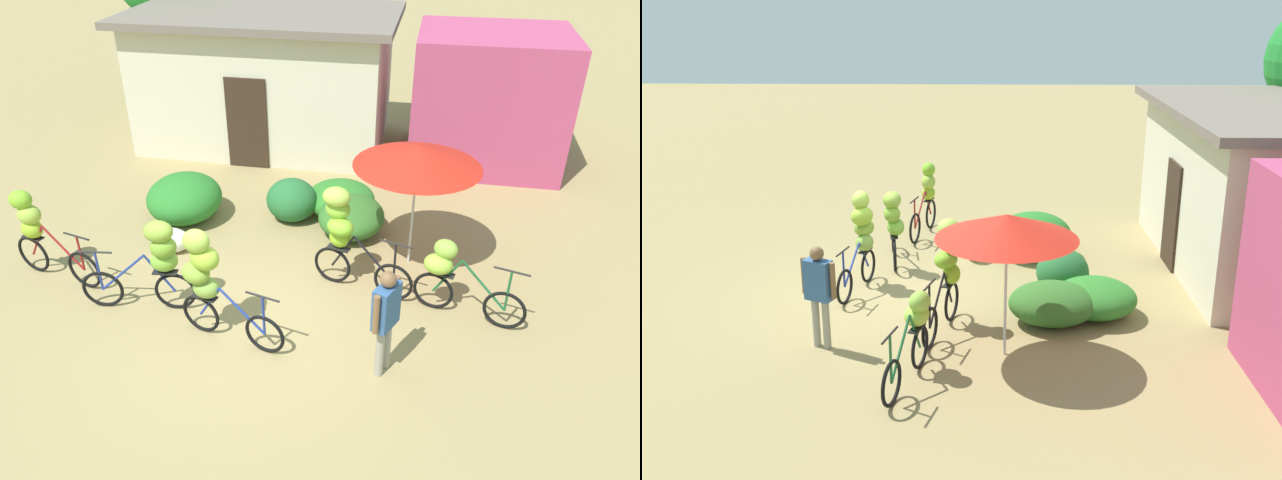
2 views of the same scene
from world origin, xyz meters
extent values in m
plane|color=#998454|center=(0.00, 0.00, 0.00)|extent=(60.00, 60.00, 0.00)
cube|color=beige|center=(-1.50, 7.02, 1.44)|extent=(5.58, 3.26, 2.88)
cube|color=#72665B|center=(-1.50, 7.02, 2.96)|extent=(6.08, 3.76, 0.16)
cube|color=#332319|center=(-1.50, 5.37, 1.00)|extent=(0.90, 0.06, 2.00)
ellipsoid|color=#287628|center=(-1.98, 2.84, 0.43)|extent=(1.39, 1.48, 0.87)
ellipsoid|color=#256632|center=(0.00, 3.20, 0.41)|extent=(0.95, 0.91, 0.81)
ellipsoid|color=#2D7828|center=(0.85, 3.64, 0.30)|extent=(1.32, 1.35, 0.59)
ellipsoid|color=#326B27|center=(1.17, 2.93, 0.33)|extent=(1.20, 1.39, 0.65)
cylinder|color=beige|center=(2.27, 2.14, 1.02)|extent=(0.04, 0.04, 2.04)
cone|color=red|center=(2.27, 2.14, 1.94)|extent=(2.00, 2.00, 0.35)
torus|color=black|center=(-2.67, 0.44, 0.32)|extent=(0.64, 0.20, 0.64)
torus|color=black|center=(-3.73, 0.70, 0.32)|extent=(0.64, 0.20, 0.64)
cylinder|color=maroon|center=(-3.54, 0.65, 0.63)|extent=(0.41, 0.13, 0.64)
cylinder|color=maroon|center=(-3.02, 0.52, 0.63)|extent=(0.72, 0.21, 0.64)
cylinder|color=black|center=(-2.67, 0.44, 0.93)|extent=(0.49, 0.15, 0.03)
cylinder|color=maroon|center=(-2.67, 0.44, 0.63)|extent=(0.04, 0.04, 0.61)
cube|color=black|center=(-3.62, 0.67, 0.67)|extent=(0.38, 0.22, 0.02)
ellipsoid|color=#8DB626|center=(-3.59, 0.66, 0.83)|extent=(0.40, 0.34, 0.30)
ellipsoid|color=#9ABC3F|center=(-3.57, 0.67, 1.09)|extent=(0.39, 0.32, 0.33)
ellipsoid|color=#7AB829|center=(-3.65, 0.67, 1.34)|extent=(0.36, 0.29, 0.31)
torus|color=black|center=(-2.14, 0.04, 0.31)|extent=(0.63, 0.14, 0.63)
torus|color=black|center=(-1.06, 0.19, 0.31)|extent=(0.63, 0.14, 0.63)
cylinder|color=navy|center=(-1.25, 0.16, 0.62)|extent=(0.42, 0.09, 0.64)
cylinder|color=navy|center=(-1.79, 0.09, 0.62)|extent=(0.73, 0.14, 0.65)
cylinder|color=black|center=(-2.14, 0.04, 0.97)|extent=(0.50, 0.10, 0.03)
cylinder|color=navy|center=(-2.14, 0.04, 0.64)|extent=(0.04, 0.04, 0.65)
cube|color=black|center=(-1.17, 0.18, 0.66)|extent=(0.38, 0.19, 0.02)
ellipsoid|color=#76B137|center=(-1.17, 0.21, 0.83)|extent=(0.47, 0.41, 0.33)
ellipsoid|color=#73A130|center=(-1.12, 0.16, 1.10)|extent=(0.46, 0.42, 0.33)
ellipsoid|color=#82A536|center=(-1.16, 0.16, 1.35)|extent=(0.45, 0.37, 0.31)
torus|color=black|center=(0.50, -0.48, 0.30)|extent=(0.60, 0.20, 0.60)
torus|color=black|center=(-0.50, -0.23, 0.30)|extent=(0.60, 0.20, 0.60)
cylinder|color=navy|center=(-0.33, -0.27, 0.58)|extent=(0.39, 0.13, 0.57)
cylinder|color=navy|center=(0.18, -0.40, 0.58)|extent=(0.68, 0.20, 0.58)
cylinder|color=black|center=(0.50, -0.48, 0.93)|extent=(0.49, 0.15, 0.03)
cylinder|color=navy|center=(0.50, -0.48, 0.61)|extent=(0.04, 0.04, 0.63)
cube|color=black|center=(-0.40, -0.25, 0.63)|extent=(0.38, 0.22, 0.02)
ellipsoid|color=#7BA33F|center=(-0.36, -0.25, 0.79)|extent=(0.42, 0.36, 0.30)
ellipsoid|color=#7EA637|center=(-0.48, -0.27, 1.03)|extent=(0.51, 0.47, 0.30)
ellipsoid|color=#8CB430|center=(-0.33, -0.27, 1.29)|extent=(0.55, 0.51, 0.33)
ellipsoid|color=#96BC40|center=(-0.40, -0.30, 1.55)|extent=(0.41, 0.34, 0.33)
torus|color=black|center=(2.09, 1.05, 0.31)|extent=(0.62, 0.22, 0.63)
torus|color=black|center=(1.11, 1.33, 0.31)|extent=(0.62, 0.22, 0.63)
cylinder|color=black|center=(1.28, 1.28, 0.62)|extent=(0.39, 0.14, 0.64)
cylinder|color=black|center=(1.77, 1.14, 0.62)|extent=(0.68, 0.23, 0.64)
cylinder|color=black|center=(2.09, 1.05, 0.99)|extent=(0.49, 0.17, 0.03)
cylinder|color=black|center=(2.09, 1.05, 0.65)|extent=(0.04, 0.04, 0.68)
cube|color=black|center=(1.20, 1.30, 0.66)|extent=(0.38, 0.23, 0.02)
ellipsoid|color=#89BF27|center=(1.23, 1.34, 0.83)|extent=(0.36, 0.29, 0.33)
ellipsoid|color=#7AB92C|center=(1.23, 1.25, 1.07)|extent=(0.53, 0.50, 0.28)
ellipsoid|color=#7FBB32|center=(1.18, 1.36, 1.31)|extent=(0.47, 0.42, 0.31)
ellipsoid|color=#98BB42|center=(1.16, 1.29, 1.55)|extent=(0.47, 0.40, 0.29)
torus|color=black|center=(3.71, 0.67, 0.31)|extent=(0.61, 0.21, 0.62)
torus|color=black|center=(2.69, 0.95, 0.31)|extent=(0.61, 0.21, 0.62)
cylinder|color=#19592D|center=(2.87, 0.90, 0.63)|extent=(0.39, 0.14, 0.66)
cylinder|color=#19592D|center=(3.38, 0.76, 0.63)|extent=(0.69, 0.23, 0.67)
cylinder|color=black|center=(3.71, 0.67, 0.98)|extent=(0.49, 0.16, 0.03)
cylinder|color=#19592D|center=(3.71, 0.67, 0.64)|extent=(0.04, 0.04, 0.67)
cube|color=black|center=(2.80, 0.92, 0.65)|extent=(0.38, 0.23, 0.02)
ellipsoid|color=#98C53F|center=(2.72, 0.92, 0.81)|extent=(0.50, 0.44, 0.30)
ellipsoid|color=#8BBA42|center=(2.81, 0.97, 1.04)|extent=(0.43, 0.40, 0.29)
ellipsoid|color=silver|center=(-1.80, 1.69, 0.22)|extent=(0.75, 0.53, 0.44)
cylinder|color=gray|center=(2.07, -0.62, 0.38)|extent=(0.11, 0.11, 0.76)
cylinder|color=gray|center=(2.14, -0.46, 0.38)|extent=(0.11, 0.11, 0.76)
cube|color=#33598C|center=(2.10, -0.54, 1.06)|extent=(0.34, 0.45, 0.60)
cylinder|color=brown|center=(2.00, -0.77, 1.09)|extent=(0.08, 0.08, 0.54)
cylinder|color=brown|center=(2.20, -0.31, 1.09)|extent=(0.08, 0.08, 0.54)
sphere|color=brown|center=(2.10, -0.54, 1.46)|extent=(0.21, 0.21, 0.21)
camera|label=1|loc=(2.42, -6.38, 5.55)|focal=33.32mm
camera|label=2|loc=(12.03, 1.76, 5.02)|focal=41.97mm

